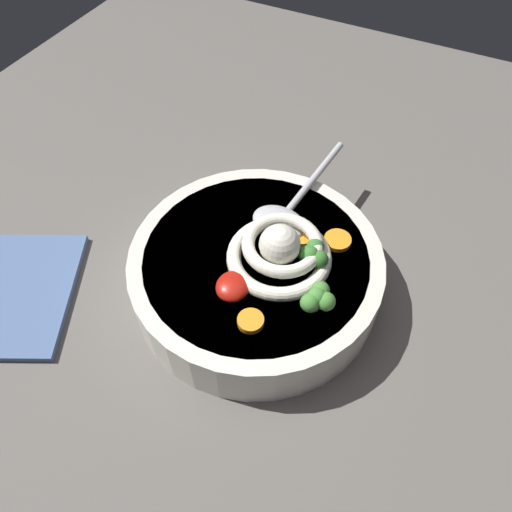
# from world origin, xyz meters

# --- Properties ---
(table_slab) EXTENTS (1.20, 1.20, 0.03)m
(table_slab) POSITION_xyz_m (0.00, 0.00, 0.01)
(table_slab) COLOR #5B5651
(table_slab) RESTS_ON ground
(soup_bowl) EXTENTS (0.27, 0.27, 0.06)m
(soup_bowl) POSITION_xyz_m (-0.01, 0.02, 0.06)
(soup_bowl) COLOR silver
(soup_bowl) RESTS_ON table_slab
(noodle_pile) EXTENTS (0.12, 0.11, 0.05)m
(noodle_pile) POSITION_xyz_m (-0.01, -0.00, 0.10)
(noodle_pile) COLOR silver
(noodle_pile) RESTS_ON soup_bowl
(soup_spoon) EXTENTS (0.17, 0.06, 0.02)m
(soup_spoon) POSITION_xyz_m (0.05, 0.02, 0.09)
(soup_spoon) COLOR #B7B7BC
(soup_spoon) RESTS_ON soup_bowl
(chili_sauce_dollop) EXTENTS (0.04, 0.03, 0.02)m
(chili_sauce_dollop) POSITION_xyz_m (-0.06, 0.02, 0.09)
(chili_sauce_dollop) COLOR #B2190F
(chili_sauce_dollop) RESTS_ON soup_bowl
(broccoli_floret_center) EXTENTS (0.04, 0.03, 0.03)m
(broccoli_floret_center) POSITION_xyz_m (-0.04, -0.06, 0.10)
(broccoli_floret_center) COLOR #7A9E60
(broccoli_floret_center) RESTS_ON soup_bowl
(broccoli_floret_near_spoon) EXTENTS (0.04, 0.03, 0.03)m
(broccoli_floret_near_spoon) POSITION_xyz_m (0.00, -0.03, 0.10)
(broccoli_floret_near_spoon) COLOR #7A9E60
(broccoli_floret_near_spoon) RESTS_ON soup_bowl
(carrot_slice_right) EXTENTS (0.03, 0.03, 0.01)m
(carrot_slice_right) POSITION_xyz_m (0.04, -0.04, 0.09)
(carrot_slice_right) COLOR orange
(carrot_slice_right) RESTS_ON soup_bowl
(carrot_slice_beside_chili) EXTENTS (0.03, 0.03, 0.01)m
(carrot_slice_beside_chili) POSITION_xyz_m (-0.08, -0.01, 0.09)
(carrot_slice_beside_chili) COLOR orange
(carrot_slice_beside_chili) RESTS_ON soup_bowl
(carrot_slice_far) EXTENTS (0.03, 0.03, 0.01)m
(carrot_slice_far) POSITION_xyz_m (0.03, -0.01, 0.09)
(carrot_slice_far) COLOR orange
(carrot_slice_far) RESTS_ON soup_bowl
(folded_napkin) EXTENTS (0.19, 0.17, 0.01)m
(folded_napkin) POSITION_xyz_m (-0.13, 0.25, 0.03)
(folded_napkin) COLOR #4C6693
(folded_napkin) RESTS_ON table_slab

